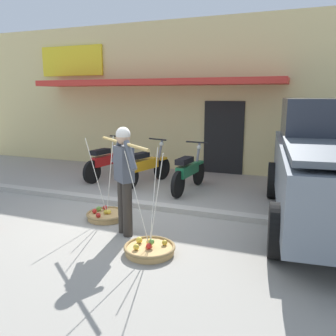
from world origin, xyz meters
TOP-DOWN VIEW (x-y plane):
  - ground_plane at (0.00, 0.00)m, footprint 90.00×90.00m
  - sidewalk_curb at (0.00, 0.70)m, footprint 20.00×0.24m
  - fruit_vendor at (0.30, -0.61)m, footprint 1.31×1.03m
  - fruit_basket_left_side at (0.94, -1.11)m, footprint 0.72×0.72m
  - fruit_basket_right_side at (-0.35, -0.12)m, footprint 0.72×0.72m
  - motorcycle_nearest_shop at (-1.90, 2.52)m, footprint 0.54×1.81m
  - motorcycle_second_in_row at (-0.72, 2.34)m, footprint 0.67×1.77m
  - motorcycle_third_in_row at (0.45, 2.14)m, footprint 0.54×1.82m
  - storefront_building at (-1.18, 6.79)m, footprint 13.00×6.00m

SIDE VIEW (x-z plane):
  - ground_plane at x=0.00m, z-range 0.00..0.00m
  - sidewalk_curb at x=0.00m, z-range 0.00..0.10m
  - fruit_basket_right_side at x=-0.35m, z-range -0.65..0.80m
  - fruit_basket_left_side at x=0.94m, z-range -0.65..0.80m
  - motorcycle_nearest_shop at x=-1.90m, z-range -0.09..1.00m
  - motorcycle_second_in_row at x=-0.72m, z-range -0.09..1.00m
  - motorcycle_third_in_row at x=0.45m, z-range -0.09..1.00m
  - fruit_vendor at x=0.30m, z-range 0.13..1.82m
  - storefront_building at x=-1.18m, z-range 0.00..4.20m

